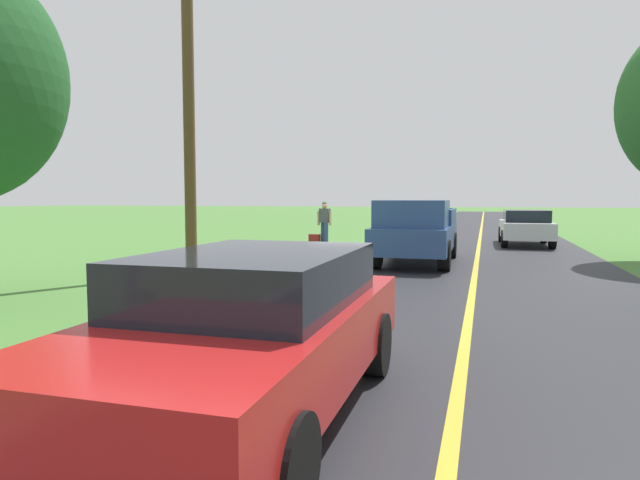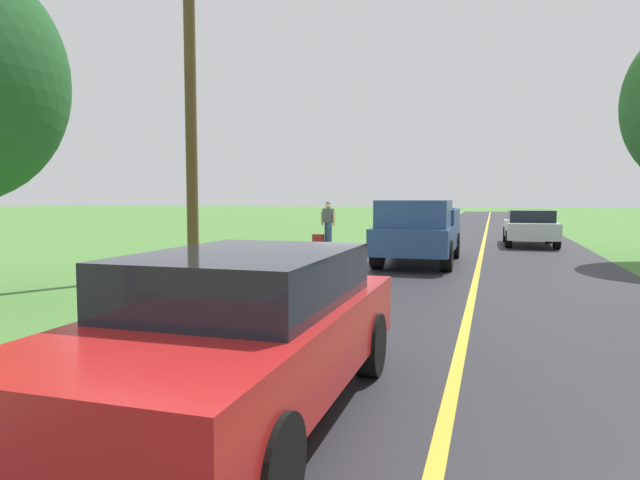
# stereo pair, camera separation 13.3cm
# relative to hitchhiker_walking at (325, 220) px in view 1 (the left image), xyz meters

# --- Properties ---
(ground_plane) EXTENTS (200.00, 200.00, 0.00)m
(ground_plane) POSITION_rel_hitchhiker_walking_xyz_m (-1.23, 1.14, -0.98)
(ground_plane) COLOR #4C7F38
(road_surface) EXTENTS (7.45, 120.00, 0.00)m
(road_surface) POSITION_rel_hitchhiker_walking_xyz_m (-6.06, 1.14, -0.98)
(road_surface) COLOR #28282D
(road_surface) RESTS_ON ground
(lane_edge_line) EXTENTS (0.16, 117.60, 0.00)m
(lane_edge_line) POSITION_rel_hitchhiker_walking_xyz_m (-2.52, 1.14, -0.98)
(lane_edge_line) COLOR silver
(lane_edge_line) RESTS_ON ground
(lane_centre_line) EXTENTS (0.14, 117.60, 0.00)m
(lane_centre_line) POSITION_rel_hitchhiker_walking_xyz_m (-6.06, 1.14, -0.98)
(lane_centre_line) COLOR gold
(lane_centre_line) RESTS_ON ground
(hitchhiker_walking) EXTENTS (0.62, 0.53, 1.75)m
(hitchhiker_walking) POSITION_rel_hitchhiker_walking_xyz_m (0.00, 0.00, 0.00)
(hitchhiker_walking) COLOR navy
(hitchhiker_walking) RESTS_ON ground
(suitcase_carried) EXTENTS (0.47, 0.23, 0.40)m
(suitcase_carried) POSITION_rel_hitchhiker_walking_xyz_m (0.42, 0.05, -0.78)
(suitcase_carried) COLOR maroon
(suitcase_carried) RESTS_ON ground
(pickup_truck_passing) EXTENTS (2.12, 5.41, 1.82)m
(pickup_truck_passing) POSITION_rel_hitchhiker_walking_xyz_m (-4.38, 5.71, -0.01)
(pickup_truck_passing) COLOR #2D4C84
(pickup_truck_passing) RESTS_ON ground
(sedan_near_oncoming) EXTENTS (1.97, 4.42, 1.41)m
(sedan_near_oncoming) POSITION_rel_hitchhiker_walking_xyz_m (-7.82, -1.80, -0.23)
(sedan_near_oncoming) COLOR silver
(sedan_near_oncoming) RESTS_ON ground
(sedan_ahead_same_lane) EXTENTS (1.96, 4.41, 1.41)m
(sedan_ahead_same_lane) POSITION_rel_hitchhiker_walking_xyz_m (-4.35, 17.23, -0.23)
(sedan_ahead_same_lane) COLOR red
(sedan_ahead_same_lane) RESTS_ON ground
(utility_pole_roadside) EXTENTS (0.28, 0.28, 8.54)m
(utility_pole_roadside) POSITION_rel_hitchhiker_walking_xyz_m (0.69, 9.46, 3.29)
(utility_pole_roadside) COLOR brown
(utility_pole_roadside) RESTS_ON ground
(drainage_culvert) EXTENTS (0.80, 0.60, 0.60)m
(drainage_culvert) POSITION_rel_hitchhiker_walking_xyz_m (1.38, 5.04, -0.98)
(drainage_culvert) COLOR black
(drainage_culvert) RESTS_ON ground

